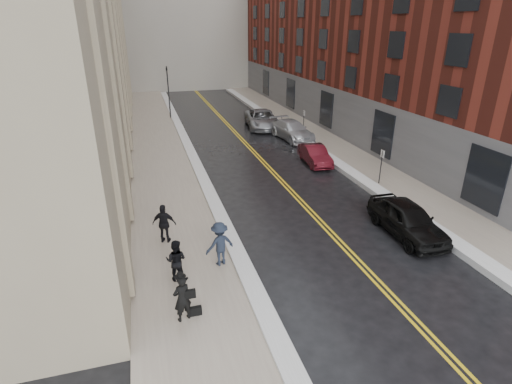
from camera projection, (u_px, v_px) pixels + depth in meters
ground at (310, 283)px, 15.06m from camera, size 160.00×160.00×0.00m
sidewalk_left at (161, 162)px, 28.04m from camera, size 4.00×64.00×0.15m
sidewalk_right at (335, 147)px, 31.48m from camera, size 3.00×64.00×0.15m
lane_stripe_a at (255, 155)px, 29.82m from camera, size 0.12×64.00×0.01m
lane_stripe_b at (258, 154)px, 29.88m from camera, size 0.12×64.00×0.01m
snow_ridge_left at (193, 158)px, 28.60m from camera, size 0.70×60.80×0.26m
snow_ridge_right at (314, 148)px, 30.98m from camera, size 0.85×60.80×0.30m
building_right at (393, 24)px, 36.36m from camera, size 14.00×50.00×18.00m
traffic_signal at (168, 88)px, 39.74m from camera, size 0.18×0.15×5.20m
parking_sign_near at (381, 164)px, 23.62m from camera, size 0.06×0.35×2.23m
parking_sign_far at (304, 121)px, 34.24m from camera, size 0.06×0.35×2.23m
car_black at (407, 219)px, 18.24m from camera, size 1.98×4.68×1.58m
car_maroon at (315, 155)px, 27.65m from camera, size 1.67×4.01×1.29m
car_silver_near at (292, 130)px, 33.58m from camera, size 2.84×5.49×1.52m
car_silver_far at (262, 119)px, 37.18m from camera, size 3.41×6.17×1.64m
pedestrian_main at (182, 298)px, 12.70m from camera, size 0.71×0.59×1.66m
pedestrian_a at (176, 260)px, 14.74m from camera, size 0.98×0.89×1.65m
pedestrian_b at (220, 244)px, 15.68m from camera, size 1.33×0.99×1.83m
pedestrian_c at (164, 224)px, 17.31m from camera, size 1.13×0.77×1.78m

